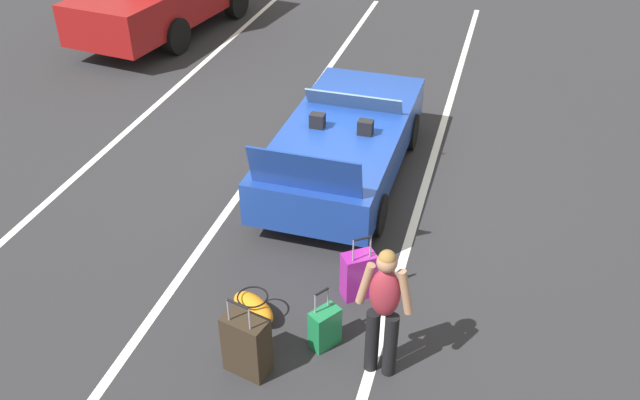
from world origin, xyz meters
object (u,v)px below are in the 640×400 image
suitcase_medium_bright (358,275)px  suitcase_small_carryon (325,327)px  traveler_person (384,307)px  suitcase_large_black (246,345)px  duffel_bag (253,308)px  convertible_car (348,139)px

suitcase_medium_bright → suitcase_small_carryon: 0.94m
suitcase_medium_bright → traveler_person: 1.38m
suitcase_large_black → suitcase_small_carryon: suitcase_large_black is taller
duffel_bag → suitcase_medium_bright: bearing=-55.6°
suitcase_large_black → suitcase_small_carryon: size_ratio=1.35×
suitcase_large_black → duffel_bag: 0.82m
convertible_car → suitcase_medium_bright: convertible_car is taller
suitcase_large_black → suitcase_small_carryon: (0.59, -0.70, -0.12)m
suitcase_medium_bright → duffel_bag: (-0.75, 1.10, -0.15)m
suitcase_medium_bright → traveler_person: traveler_person is taller
suitcase_large_black → suitcase_medium_bright: suitcase_large_black is taller
suitcase_large_black → suitcase_medium_bright: 1.74m
convertible_car → duffel_bag: bearing=177.0°
suitcase_large_black → traveler_person: 1.54m
convertible_car → duffel_bag: size_ratio=5.91×
convertible_car → suitcase_large_black: convertible_car is taller
suitcase_small_carryon → duffel_bag: 0.95m
convertible_car → traveler_person: size_ratio=2.52×
convertible_car → suitcase_large_black: 4.34m
suitcase_small_carryon → duffel_bag: bearing=-156.6°
suitcase_large_black → traveler_person: traveler_person is taller
suitcase_medium_bright → suitcase_small_carryon: size_ratio=1.22×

